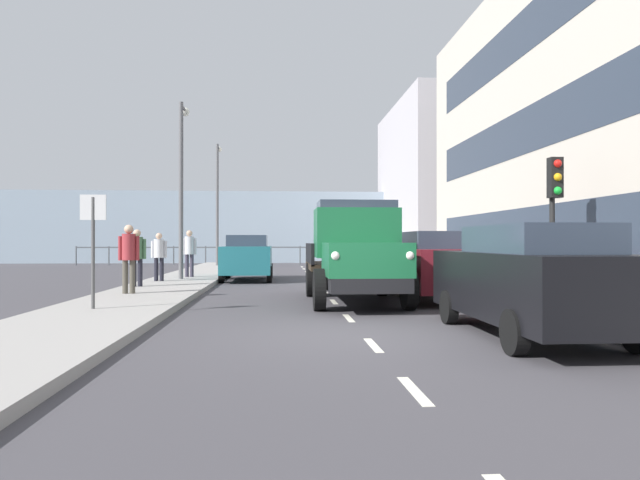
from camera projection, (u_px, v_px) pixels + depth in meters
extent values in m
plane|color=#423F44|center=(319.00, 286.00, 19.06)|extent=(80.00, 80.00, 0.00)
cube|color=#9E9993|center=(458.00, 283.00, 19.40)|extent=(2.54, 36.15, 0.15)
cube|color=#9E9993|center=(175.00, 284.00, 18.72)|extent=(2.54, 36.15, 0.15)
cube|color=silver|center=(414.00, 390.00, 5.60)|extent=(0.12, 1.10, 0.01)
cube|color=silver|center=(373.00, 345.00, 8.05)|extent=(0.12, 1.10, 0.01)
cube|color=silver|center=(349.00, 318.00, 10.91)|extent=(0.12, 1.10, 0.01)
cube|color=silver|center=(334.00, 302.00, 13.88)|extent=(0.12, 1.10, 0.01)
cube|color=silver|center=(325.00, 292.00, 16.71)|extent=(0.12, 1.10, 0.01)
cube|color=silver|center=(318.00, 284.00, 19.58)|extent=(0.12, 1.10, 0.01)
cube|color=silver|center=(313.00, 279.00, 22.49)|extent=(0.12, 1.10, 0.01)
cube|color=silver|center=(309.00, 275.00, 25.10)|extent=(0.12, 1.10, 0.01)
cube|color=silver|center=(306.00, 272.00, 27.81)|extent=(0.12, 1.10, 0.01)
cube|color=silver|center=(304.00, 269.00, 30.77)|extent=(0.12, 1.10, 0.01)
cube|color=silver|center=(302.00, 267.00, 33.32)|extent=(0.12, 1.10, 0.01)
cube|color=#2D3847|center=(544.00, 230.00, 15.89)|extent=(0.08, 18.29, 1.40)
cube|color=#2D3847|center=(544.00, 123.00, 15.90)|extent=(0.08, 18.29, 1.40)
cube|color=#2D3847|center=(544.00, 16.00, 15.91)|extent=(0.08, 18.29, 1.40)
cube|color=#B7B2B7|center=(441.00, 185.00, 36.59)|extent=(6.06, 12.34, 10.23)
cube|color=#8C9EAD|center=(298.00, 227.00, 40.09)|extent=(80.00, 0.80, 5.00)
cylinder|color=#4C5156|center=(512.00, 255.00, 37.49)|extent=(0.08, 0.08, 1.20)
cylinder|color=#4C5156|center=(482.00, 255.00, 37.35)|extent=(0.08, 0.08, 1.20)
cylinder|color=#4C5156|center=(453.00, 255.00, 37.21)|extent=(0.08, 0.08, 1.20)
cylinder|color=#4C5156|center=(423.00, 255.00, 37.07)|extent=(0.08, 0.08, 1.20)
cylinder|color=#4C5156|center=(392.00, 255.00, 36.92)|extent=(0.08, 0.08, 1.20)
cylinder|color=#4C5156|center=(362.00, 255.00, 36.78)|extent=(0.08, 0.08, 1.20)
cylinder|color=#4C5156|center=(331.00, 255.00, 36.64)|extent=(0.08, 0.08, 1.20)
cylinder|color=#4C5156|center=(300.00, 255.00, 36.49)|extent=(0.08, 0.08, 1.20)
cylinder|color=#4C5156|center=(269.00, 255.00, 36.35)|extent=(0.08, 0.08, 1.20)
cylinder|color=#4C5156|center=(237.00, 255.00, 36.21)|extent=(0.08, 0.08, 1.20)
cylinder|color=#4C5156|center=(206.00, 256.00, 36.06)|extent=(0.08, 0.08, 1.20)
cylinder|color=#4C5156|center=(174.00, 256.00, 35.92)|extent=(0.08, 0.08, 1.20)
cylinder|color=#4C5156|center=(141.00, 256.00, 35.78)|extent=(0.08, 0.08, 1.20)
cylinder|color=#4C5156|center=(109.00, 256.00, 35.64)|extent=(0.08, 0.08, 1.20)
cylinder|color=#4C5156|center=(76.00, 256.00, 35.49)|extent=(0.08, 0.08, 1.20)
cube|color=#4C5156|center=(300.00, 247.00, 36.50)|extent=(28.00, 0.08, 0.08)
cube|color=black|center=(354.00, 277.00, 13.84)|extent=(1.64, 5.60, 0.30)
cube|color=#196038|center=(365.00, 259.00, 12.00)|extent=(1.72, 1.90, 0.70)
cube|color=silver|center=(372.00, 262.00, 11.11)|extent=(1.16, 0.08, 0.56)
sphere|color=white|center=(409.00, 255.00, 11.16)|extent=(0.20, 0.20, 0.20)
sphere|color=white|center=(335.00, 256.00, 11.05)|extent=(0.20, 0.20, 0.20)
cube|color=#196038|center=(356.00, 233.00, 13.51)|extent=(1.93, 1.34, 1.15)
cube|color=#2D3847|center=(356.00, 213.00, 13.51)|extent=(1.78, 1.23, 0.56)
cube|color=#2D2319|center=(347.00, 266.00, 15.18)|extent=(2.10, 2.80, 0.16)
cube|color=black|center=(385.00, 254.00, 15.25)|extent=(0.08, 2.80, 0.56)
cube|color=black|center=(310.00, 254.00, 15.11)|extent=(0.08, 2.80, 0.56)
cylinder|color=black|center=(409.00, 289.00, 12.23)|extent=(0.24, 0.90, 0.90)
cylinder|color=black|center=(319.00, 290.00, 12.10)|extent=(0.24, 0.90, 0.90)
cylinder|color=black|center=(382.00, 279.00, 15.45)|extent=(0.24, 0.90, 0.90)
cylinder|color=black|center=(311.00, 280.00, 15.31)|extent=(0.24, 0.90, 0.90)
cube|color=black|center=(529.00, 285.00, 8.81)|extent=(1.76, 4.59, 1.00)
cube|color=#2D3847|center=(535.00, 239.00, 8.62)|extent=(1.44, 2.52, 0.42)
cylinder|color=black|center=(449.00, 307.00, 10.17)|extent=(0.18, 0.60, 0.60)
cylinder|color=black|center=(540.00, 306.00, 10.29)|extent=(0.18, 0.60, 0.60)
cylinder|color=black|center=(515.00, 332.00, 7.33)|extent=(0.18, 0.60, 0.60)
cylinder|color=black|center=(639.00, 331.00, 7.45)|extent=(0.18, 0.60, 0.60)
cube|color=maroon|center=(431.00, 268.00, 14.53)|extent=(1.67, 4.57, 1.00)
cube|color=#2D3847|center=(433.00, 240.00, 14.33)|extent=(1.37, 2.51, 0.42)
cylinder|color=black|center=(390.00, 284.00, 15.88)|extent=(0.18, 0.60, 0.60)
cylinder|color=black|center=(445.00, 283.00, 15.99)|extent=(0.18, 0.60, 0.60)
cylinder|color=black|center=(413.00, 293.00, 13.06)|extent=(0.18, 0.60, 0.60)
cylinder|color=black|center=(481.00, 292.00, 13.17)|extent=(0.18, 0.60, 0.60)
cube|color=white|center=(386.00, 260.00, 20.70)|extent=(1.75, 4.13, 1.00)
cube|color=#2D3847|center=(387.00, 241.00, 20.51)|extent=(1.44, 2.27, 0.42)
cylinder|color=black|center=(358.00, 272.00, 21.92)|extent=(0.18, 0.60, 0.60)
cylinder|color=black|center=(401.00, 272.00, 22.04)|extent=(0.18, 0.60, 0.60)
cylinder|color=black|center=(368.00, 276.00, 19.36)|extent=(0.18, 0.60, 0.60)
cylinder|color=black|center=(417.00, 276.00, 19.48)|extent=(0.18, 0.60, 0.60)
cube|color=#1E6670|center=(248.00, 259.00, 21.66)|extent=(1.79, 4.13, 1.00)
cube|color=#2D3847|center=(248.00, 241.00, 21.86)|extent=(1.47, 2.27, 0.42)
cylinder|color=black|center=(269.00, 274.00, 20.44)|extent=(0.18, 0.60, 0.60)
cylinder|color=black|center=(222.00, 274.00, 20.32)|extent=(0.18, 0.60, 0.60)
cylinder|color=black|center=(270.00, 271.00, 23.00)|extent=(0.18, 0.60, 0.60)
cylinder|color=black|center=(228.00, 271.00, 22.87)|extent=(0.18, 0.60, 0.60)
cylinder|color=#4C473D|center=(132.00, 277.00, 14.51)|extent=(0.14, 0.14, 0.85)
cylinder|color=#4C473D|center=(125.00, 277.00, 14.49)|extent=(0.14, 0.14, 0.85)
cylinder|color=maroon|center=(129.00, 247.00, 14.50)|extent=(0.34, 0.34, 0.67)
cylinder|color=maroon|center=(138.00, 248.00, 14.52)|extent=(0.09, 0.09, 0.62)
cylinder|color=maroon|center=(120.00, 248.00, 14.49)|extent=(0.09, 0.09, 0.62)
sphere|color=tan|center=(129.00, 229.00, 14.51)|extent=(0.23, 0.23, 0.23)
cylinder|color=black|center=(140.00, 273.00, 16.79)|extent=(0.14, 0.14, 0.82)
cylinder|color=black|center=(134.00, 273.00, 16.78)|extent=(0.14, 0.14, 0.82)
cylinder|color=#47724C|center=(137.00, 248.00, 16.79)|extent=(0.34, 0.34, 0.65)
cylinder|color=#47724C|center=(145.00, 249.00, 16.80)|extent=(0.09, 0.09, 0.60)
cylinder|color=#47724C|center=(129.00, 249.00, 16.77)|extent=(0.09, 0.09, 0.60)
sphere|color=tan|center=(137.00, 233.00, 16.79)|extent=(0.22, 0.22, 0.22)
cylinder|color=black|center=(162.00, 269.00, 19.12)|extent=(0.14, 0.14, 0.78)
cylinder|color=black|center=(156.00, 269.00, 19.11)|extent=(0.14, 0.14, 0.78)
cylinder|color=silver|center=(159.00, 248.00, 19.12)|extent=(0.34, 0.34, 0.62)
cylinder|color=silver|center=(166.00, 249.00, 19.13)|extent=(0.09, 0.09, 0.57)
cylinder|color=silver|center=(152.00, 249.00, 19.10)|extent=(0.09, 0.09, 0.57)
sphere|color=tan|center=(159.00, 236.00, 19.12)|extent=(0.21, 0.21, 0.21)
cylinder|color=#383342|center=(192.00, 266.00, 21.36)|extent=(0.14, 0.14, 0.85)
cylinder|color=#383342|center=(187.00, 266.00, 21.35)|extent=(0.14, 0.14, 0.85)
cylinder|color=silver|center=(189.00, 245.00, 21.36)|extent=(0.34, 0.34, 0.67)
cylinder|color=silver|center=(195.00, 246.00, 21.37)|extent=(0.09, 0.09, 0.62)
cylinder|color=silver|center=(183.00, 246.00, 21.34)|extent=(0.09, 0.09, 0.62)
sphere|color=tan|center=(189.00, 233.00, 21.36)|extent=(0.23, 0.23, 0.23)
cylinder|color=black|center=(552.00, 229.00, 12.81)|extent=(0.12, 0.12, 3.20)
cube|color=black|center=(555.00, 178.00, 12.67)|extent=(0.28, 0.24, 0.90)
sphere|color=red|center=(558.00, 164.00, 12.55)|extent=(0.18, 0.18, 0.18)
sphere|color=orange|center=(558.00, 177.00, 12.55)|extent=(0.18, 0.18, 0.18)
sphere|color=green|center=(558.00, 191.00, 12.55)|extent=(0.18, 0.18, 0.18)
cylinder|color=#59595B|center=(181.00, 190.00, 20.26)|extent=(0.16, 0.16, 6.31)
cylinder|color=#59595B|center=(183.00, 108.00, 20.71)|extent=(0.10, 0.90, 0.10)
sphere|color=silver|center=(185.00, 112.00, 21.16)|extent=(0.32, 0.32, 0.32)
cylinder|color=#59595B|center=(217.00, 205.00, 31.90)|extent=(0.16, 0.16, 6.82)
cylinder|color=#59595B|center=(218.00, 147.00, 32.36)|extent=(0.10, 0.90, 0.10)
sphere|color=silver|center=(219.00, 149.00, 32.81)|extent=(0.32, 0.32, 0.32)
cylinder|color=#4C4C4C|center=(93.00, 253.00, 11.20)|extent=(0.07, 0.07, 2.20)
cube|color=silver|center=(93.00, 207.00, 11.21)|extent=(0.50, 0.04, 0.50)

